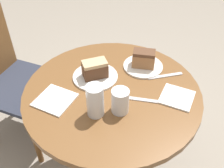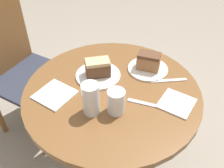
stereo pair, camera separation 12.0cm
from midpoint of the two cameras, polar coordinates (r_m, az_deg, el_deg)
The scene contains 12 objects.
table at distance 1.36m, azimuth 2.54°, elevation -7.52°, with size 0.83×0.83×0.73m.
chair at distance 1.82m, azimuth -17.21°, elevation 2.96°, with size 0.49×0.47×0.94m.
plate_near at distance 1.37m, azimuth 10.30°, elevation 3.16°, with size 0.20×0.20×0.01m.
plate_far at distance 1.30m, azimuth -0.42°, elevation 1.80°, with size 0.22×0.22×0.01m.
cake_slice_near at distance 1.34m, azimuth 10.55°, elevation 4.80°, with size 0.10×0.13×0.09m.
cake_slice_far at distance 1.27m, azimuth -0.43°, elevation 3.46°, with size 0.13×0.13×0.09m.
glass_lemonade at distance 1.08m, azimuth -1.45°, elevation -3.75°, with size 0.07×0.07×0.15m.
glass_water at distance 1.10m, azimuth 4.03°, elevation -4.23°, with size 0.08×0.08×0.11m.
napkin_stack at distance 1.21m, azimuth -9.62°, elevation -2.40°, with size 0.16×0.16×0.01m.
fork at distance 1.32m, azimuth 14.80°, elevation 0.64°, with size 0.13×0.15×0.00m.
spoon at distance 1.18m, azimuth 9.46°, elevation -4.19°, with size 0.05×0.13×0.00m.
napkin_side at distance 1.21m, azimuth 16.66°, elevation -4.16°, with size 0.15×0.15×0.01m.
Camera 2 is at (-0.74, -0.52, 1.55)m, focal length 42.00 mm.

